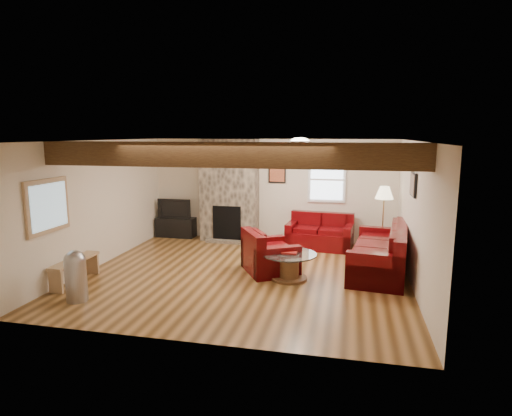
{
  "coord_description": "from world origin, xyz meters",
  "views": [
    {
      "loc": [
        1.89,
        -7.53,
        2.63
      ],
      "look_at": [
        0.13,
        0.4,
        1.21
      ],
      "focal_mm": 30.0,
      "sensor_mm": 36.0,
      "label": 1
    }
  ],
  "objects_px": {
    "tv_cabinet": "(176,227)",
    "television": "(175,208)",
    "sofa_three": "(379,249)",
    "loveseat": "(320,231)",
    "coffee_table": "(289,266)",
    "armchair_red": "(270,251)",
    "floor_lamp": "(384,196)"
  },
  "relations": [
    {
      "from": "armchair_red",
      "to": "coffee_table",
      "type": "bearing_deg",
      "value": -160.56
    },
    {
      "from": "sofa_three",
      "to": "loveseat",
      "type": "height_order",
      "value": "sofa_three"
    },
    {
      "from": "armchair_red",
      "to": "loveseat",
      "type": "bearing_deg",
      "value": -52.66
    },
    {
      "from": "tv_cabinet",
      "to": "television",
      "type": "xyz_separation_m",
      "value": [
        0.0,
        0.0,
        0.5
      ]
    },
    {
      "from": "sofa_three",
      "to": "armchair_red",
      "type": "relative_size",
      "value": 2.3
    },
    {
      "from": "armchair_red",
      "to": "tv_cabinet",
      "type": "bearing_deg",
      "value": 21.27
    },
    {
      "from": "sofa_three",
      "to": "television",
      "type": "relative_size",
      "value": 2.66
    },
    {
      "from": "sofa_three",
      "to": "tv_cabinet",
      "type": "height_order",
      "value": "sofa_three"
    },
    {
      "from": "sofa_three",
      "to": "coffee_table",
      "type": "xyz_separation_m",
      "value": [
        -1.62,
        -0.79,
        -0.2
      ]
    },
    {
      "from": "tv_cabinet",
      "to": "floor_lamp",
      "type": "relative_size",
      "value": 0.66
    },
    {
      "from": "floor_lamp",
      "to": "coffee_table",
      "type": "bearing_deg",
      "value": -130.32
    },
    {
      "from": "tv_cabinet",
      "to": "loveseat",
      "type": "bearing_deg",
      "value": -4.64
    },
    {
      "from": "loveseat",
      "to": "tv_cabinet",
      "type": "height_order",
      "value": "loveseat"
    },
    {
      "from": "armchair_red",
      "to": "floor_lamp",
      "type": "bearing_deg",
      "value": -82.15
    },
    {
      "from": "loveseat",
      "to": "coffee_table",
      "type": "distance_m",
      "value": 2.36
    },
    {
      "from": "tv_cabinet",
      "to": "floor_lamp",
      "type": "height_order",
      "value": "floor_lamp"
    },
    {
      "from": "coffee_table",
      "to": "floor_lamp",
      "type": "distance_m",
      "value": 2.92
    },
    {
      "from": "loveseat",
      "to": "coffee_table",
      "type": "height_order",
      "value": "loveseat"
    },
    {
      "from": "coffee_table",
      "to": "floor_lamp",
      "type": "xyz_separation_m",
      "value": [
        1.76,
        2.08,
        1.04
      ]
    },
    {
      "from": "sofa_three",
      "to": "television",
      "type": "height_order",
      "value": "television"
    },
    {
      "from": "coffee_table",
      "to": "television",
      "type": "bearing_deg",
      "value": 141.58
    },
    {
      "from": "television",
      "to": "coffee_table",
      "type": "bearing_deg",
      "value": -38.42
    },
    {
      "from": "sofa_three",
      "to": "coffee_table",
      "type": "distance_m",
      "value": 1.81
    },
    {
      "from": "coffee_table",
      "to": "floor_lamp",
      "type": "height_order",
      "value": "floor_lamp"
    },
    {
      "from": "tv_cabinet",
      "to": "floor_lamp",
      "type": "bearing_deg",
      "value": -6.2
    },
    {
      "from": "sofa_three",
      "to": "coffee_table",
      "type": "height_order",
      "value": "sofa_three"
    },
    {
      "from": "armchair_red",
      "to": "coffee_table",
      "type": "height_order",
      "value": "armchair_red"
    },
    {
      "from": "loveseat",
      "to": "sofa_three",
      "type": "bearing_deg",
      "value": -45.92
    },
    {
      "from": "tv_cabinet",
      "to": "sofa_three",
      "type": "bearing_deg",
      "value": -20.44
    },
    {
      "from": "coffee_table",
      "to": "loveseat",
      "type": "bearing_deg",
      "value": 80.57
    },
    {
      "from": "sofa_three",
      "to": "tv_cabinet",
      "type": "relative_size",
      "value": 2.33
    },
    {
      "from": "sofa_three",
      "to": "floor_lamp",
      "type": "distance_m",
      "value": 1.54
    }
  ]
}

